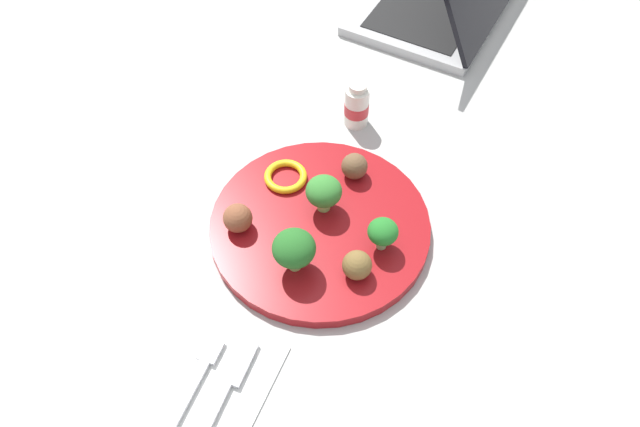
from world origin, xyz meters
name	(u,v)px	position (x,y,z in m)	size (l,w,h in m)	color
ground_plane	(320,230)	(0.00, 0.00, 0.00)	(4.00, 4.00, 0.00)	#B2B2AD
plate	(320,227)	(0.00, 0.00, 0.01)	(0.28, 0.28, 0.02)	maroon
broccoli_floret_near_rim	(324,192)	(0.02, 0.01, 0.05)	(0.05, 0.05, 0.05)	#A1D06A
broccoli_floret_mid_right	(295,249)	(-0.07, 0.00, 0.05)	(0.05, 0.05, 0.06)	#ACD06B
broccoli_floret_front_left	(384,230)	(0.00, -0.08, 0.05)	(0.04, 0.04, 0.05)	#98C97E
meatball_mid_right	(354,166)	(0.09, -0.01, 0.03)	(0.04, 0.04, 0.04)	brown
meatball_front_right	(357,265)	(-0.05, -0.07, 0.03)	(0.04, 0.04, 0.04)	brown
meatball_back_right	(238,218)	(-0.05, 0.09, 0.03)	(0.04, 0.04, 0.04)	brown
pepper_ring_center	(286,176)	(0.05, 0.07, 0.02)	(0.06, 0.06, 0.01)	yellow
napkin	(207,394)	(-0.25, 0.02, 0.00)	(0.17, 0.12, 0.01)	white
fork	(195,380)	(-0.24, 0.04, 0.01)	(0.12, 0.02, 0.01)	silver
knife	(224,393)	(-0.24, 0.00, 0.01)	(0.15, 0.03, 0.01)	silver
yogurt_bottle	(357,106)	(0.20, 0.04, 0.03)	(0.04, 0.04, 0.07)	white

